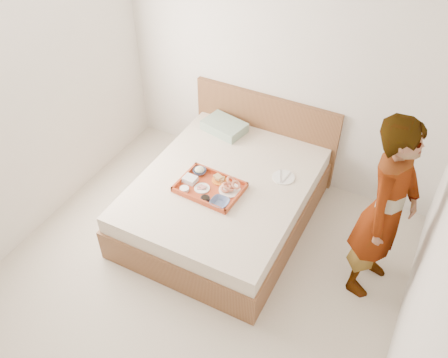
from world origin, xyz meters
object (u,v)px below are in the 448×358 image
tray (210,187)px  person (386,211)px  bed (224,200)px  dinner_plate (283,177)px

tray → person: size_ratio=0.34×
bed → dinner_plate: dinner_plate is taller
bed → tray: (-0.06, -0.17, 0.29)m
tray → person: 1.60m
bed → person: size_ratio=1.13×
tray → dinner_plate: (0.56, 0.48, -0.02)m
bed → person: bearing=-2.8°
person → bed: bearing=99.0°
bed → dinner_plate: 0.64m
bed → dinner_plate: bearing=31.5°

